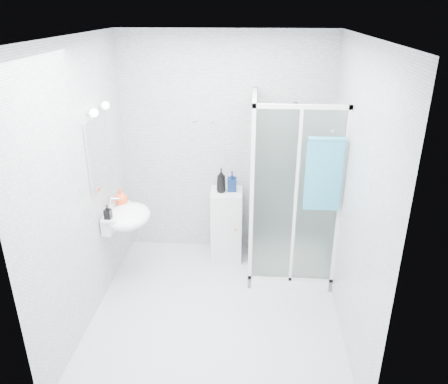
# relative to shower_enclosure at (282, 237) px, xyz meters

# --- Properties ---
(room) EXTENTS (2.40, 2.60, 2.60)m
(room) POSITION_rel_shower_enclosure_xyz_m (-0.67, -0.77, 0.85)
(room) COLOR silver
(room) RESTS_ON ground
(shower_enclosure) EXTENTS (0.90, 0.95, 2.00)m
(shower_enclosure) POSITION_rel_shower_enclosure_xyz_m (0.00, 0.00, 0.00)
(shower_enclosure) COLOR white
(shower_enclosure) RESTS_ON ground
(wall_basin) EXTENTS (0.46, 0.56, 0.35)m
(wall_basin) POSITION_rel_shower_enclosure_xyz_m (-1.66, -0.32, 0.35)
(wall_basin) COLOR white
(wall_basin) RESTS_ON ground
(mirror) EXTENTS (0.02, 0.60, 0.70)m
(mirror) POSITION_rel_shower_enclosure_xyz_m (-1.85, -0.32, 1.05)
(mirror) COLOR white
(mirror) RESTS_ON room
(vanity_lights) EXTENTS (0.10, 0.40, 0.08)m
(vanity_lights) POSITION_rel_shower_enclosure_xyz_m (-1.80, -0.32, 1.47)
(vanity_lights) COLOR silver
(vanity_lights) RESTS_ON room
(wall_hooks) EXTENTS (0.23, 0.06, 0.03)m
(wall_hooks) POSITION_rel_shower_enclosure_xyz_m (-0.92, 0.49, 1.17)
(wall_hooks) COLOR silver
(wall_hooks) RESTS_ON room
(storage_cabinet) EXTENTS (0.37, 0.39, 0.87)m
(storage_cabinet) POSITION_rel_shower_enclosure_xyz_m (-0.64, 0.26, -0.01)
(storage_cabinet) COLOR silver
(storage_cabinet) RESTS_ON ground
(hand_towel) EXTENTS (0.34, 0.05, 0.73)m
(hand_towel) POSITION_rel_shower_enclosure_xyz_m (0.32, -0.40, 0.93)
(hand_towel) COLOR teal
(hand_towel) RESTS_ON shower_enclosure
(shampoo_bottle_a) EXTENTS (0.12, 0.12, 0.28)m
(shampoo_bottle_a) POSITION_rel_shower_enclosure_xyz_m (-0.70, 0.24, 0.56)
(shampoo_bottle_a) COLOR black
(shampoo_bottle_a) RESTS_ON storage_cabinet
(shampoo_bottle_b) EXTENTS (0.11, 0.11, 0.23)m
(shampoo_bottle_b) POSITION_rel_shower_enclosure_xyz_m (-0.58, 0.28, 0.53)
(shampoo_bottle_b) COLOR #0C1D49
(shampoo_bottle_b) RESTS_ON storage_cabinet
(soap_dispenser_orange) EXTENTS (0.19, 0.19, 0.19)m
(soap_dispenser_orange) POSITION_rel_shower_enclosure_xyz_m (-1.73, -0.18, 0.51)
(soap_dispenser_orange) COLOR #FE511D
(soap_dispenser_orange) RESTS_ON wall_basin
(soap_dispenser_black) EXTENTS (0.07, 0.07, 0.15)m
(soap_dispenser_black) POSITION_rel_shower_enclosure_xyz_m (-1.77, -0.51, 0.49)
(soap_dispenser_black) COLOR black
(soap_dispenser_black) RESTS_ON wall_basin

